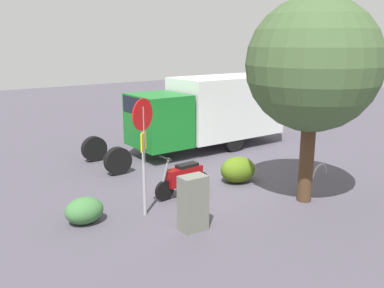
{
  "coord_description": "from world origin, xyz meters",
  "views": [
    {
      "loc": [
        7.69,
        8.96,
        4.2
      ],
      "look_at": [
        0.82,
        0.02,
        1.4
      ],
      "focal_mm": 38.93,
      "sensor_mm": 36.0,
      "label": 1
    }
  ],
  "objects": [
    {
      "name": "stop_sign",
      "position": [
        2.76,
        0.64,
        1.93
      ],
      "size": [
        0.71,
        0.33,
        2.91
      ],
      "color": "#9E9EA3",
      "rests_on": "ground"
    },
    {
      "name": "shrub_mid_verge",
      "position": [
        -0.81,
        0.2,
        0.39
      ],
      "size": [
        1.14,
        0.93,
        0.78
      ],
      "primitive_type": "ellipsoid",
      "color": "#466115",
      "rests_on": "ground"
    },
    {
      "name": "shrub_near_sign",
      "position": [
        4.14,
        0.16,
        0.31
      ],
      "size": [
        0.92,
        0.75,
        0.63
      ],
      "primitive_type": "ellipsoid",
      "color": "#3C703A",
      "rests_on": "ground"
    },
    {
      "name": "box_truck_near",
      "position": [
        -2.66,
        -3.51,
        1.58
      ],
      "size": [
        8.09,
        2.41,
        2.83
      ],
      "rotation": [
        0.0,
        0.0,
        -0.03
      ],
      "color": "black",
      "rests_on": "ground"
    },
    {
      "name": "utility_cabinet",
      "position": [
        2.32,
        2.01,
        0.64
      ],
      "size": [
        0.64,
        0.45,
        1.29
      ],
      "primitive_type": "cube",
      "rotation": [
        0.0,
        0.0,
        -0.06
      ],
      "color": "slate",
      "rests_on": "ground"
    },
    {
      "name": "bike_rack_hoop",
      "position": [
        -3.23,
        1.44,
        0.0
      ],
      "size": [
        0.85,
        0.12,
        0.85
      ],
      "primitive_type": "torus",
      "rotation": [
        1.57,
        0.0,
        0.09
      ],
      "color": "#B7B7BC",
      "rests_on": "ground"
    },
    {
      "name": "street_tree",
      "position": [
        -1.16,
        2.42,
        3.6
      ],
      "size": [
        3.39,
        3.39,
        5.32
      ],
      "color": "#47301E",
      "rests_on": "ground"
    },
    {
      "name": "motorcycle",
      "position": [
        1.17,
        0.1,
        0.52
      ],
      "size": [
        1.81,
        0.55,
        1.2
      ],
      "rotation": [
        0.0,
        0.0,
        0.02
      ],
      "color": "black",
      "rests_on": "ground"
    },
    {
      "name": "ground_plane",
      "position": [
        0.0,
        0.0,
        0.0
      ],
      "size": [
        60.0,
        60.0,
        0.0
      ],
      "primitive_type": "plane",
      "color": "#4B4652"
    }
  ]
}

